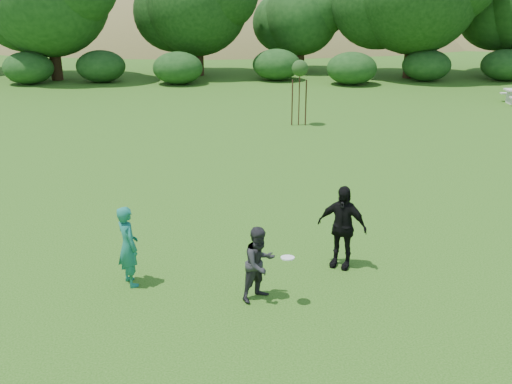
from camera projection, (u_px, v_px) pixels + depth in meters
ground at (255, 294)px, 11.60m from camera, size 120.00×120.00×0.00m
player_teal at (128, 246)px, 11.69m from camera, size 0.70×0.76×1.74m
player_grey at (260, 264)px, 11.18m from camera, size 0.94×0.93×1.54m
player_black at (342, 227)px, 12.42m from camera, size 1.20×0.90×1.89m
frisbee at (288, 258)px, 10.89m from camera, size 0.27×0.27×0.05m
sapling at (300, 70)px, 24.42m from camera, size 0.70×0.70×2.85m
hillside at (254, 118)px, 79.97m from camera, size 150.00×72.00×52.00m
tree_row at (308, 0)px, 36.81m from camera, size 53.92×10.38×9.62m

